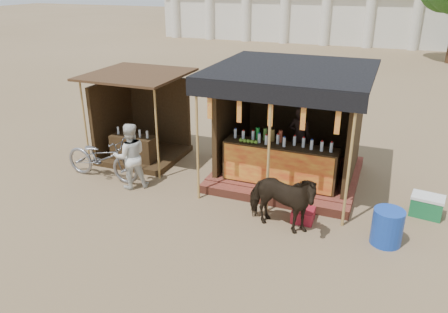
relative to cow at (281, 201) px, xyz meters
name	(u,v)px	position (x,y,z in m)	size (l,w,h in m)	color
ground	(194,239)	(-1.45, -0.95, -0.64)	(120.00, 120.00, 0.00)	#846B4C
main_stall	(289,139)	(-0.44, 2.40, 0.39)	(3.60, 3.61, 2.78)	brown
secondary_stall	(138,127)	(-4.62, 2.28, 0.21)	(2.40, 2.40, 2.38)	#372614
cow	(281,201)	(0.00, 0.00, 0.00)	(0.69, 1.51, 1.28)	black
motorbike	(102,158)	(-4.70, 0.71, -0.09)	(0.73, 2.08, 1.09)	gray
bystander	(130,156)	(-3.76, 0.54, 0.16)	(0.77, 0.60, 1.59)	silver
blue_barrel	(387,227)	(1.99, 0.25, -0.29)	(0.57, 0.57, 0.70)	#163EA8
red_crate	(303,215)	(0.37, 0.49, -0.51)	(0.43, 0.45, 0.26)	maroon
cooler	(427,206)	(2.73, 1.65, -0.41)	(0.70, 0.53, 0.46)	#176B38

